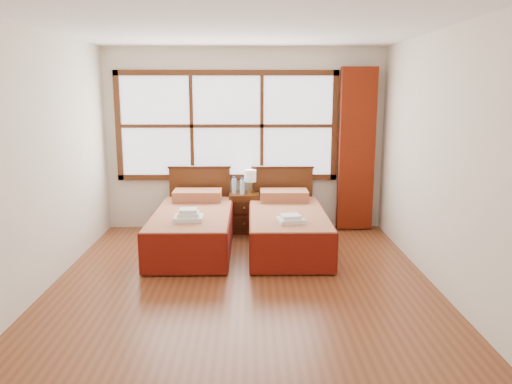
{
  "coord_description": "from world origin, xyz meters",
  "views": [
    {
      "loc": [
        0.08,
        -4.95,
        1.99
      ],
      "look_at": [
        0.15,
        0.7,
        0.84
      ],
      "focal_mm": 35.0,
      "sensor_mm": 36.0,
      "label": 1
    }
  ],
  "objects": [
    {
      "name": "window",
      "position": [
        -0.25,
        2.21,
        1.5
      ],
      "size": [
        3.16,
        0.06,
        1.56
      ],
      "color": "white",
      "rests_on": "wall_back"
    },
    {
      "name": "bed_left",
      "position": [
        -0.65,
        1.2,
        0.29
      ],
      "size": [
        0.97,
        1.99,
        0.94
      ],
      "color": "#36180B",
      "rests_on": "floor"
    },
    {
      "name": "wall_left",
      "position": [
        -2.0,
        0.0,
        1.3
      ],
      "size": [
        0.0,
        4.5,
        4.5
      ],
      "primitive_type": "plane",
      "rotation": [
        1.57,
        0.0,
        1.57
      ],
      "color": "silver",
      "rests_on": "floor"
    },
    {
      "name": "ceiling",
      "position": [
        0.0,
        0.0,
        2.6
      ],
      "size": [
        4.5,
        4.5,
        0.0
      ],
      "primitive_type": "plane",
      "rotation": [
        3.14,
        0.0,
        0.0
      ],
      "color": "white",
      "rests_on": "wall_back"
    },
    {
      "name": "bed_right",
      "position": [
        0.55,
        1.2,
        0.29
      ],
      "size": [
        0.97,
        1.99,
        0.93
      ],
      "color": "#36180B",
      "rests_on": "floor"
    },
    {
      "name": "bottle_far",
      "position": [
        -0.03,
        1.92,
        0.67
      ],
      "size": [
        0.06,
        0.06,
        0.23
      ],
      "color": "silver",
      "rests_on": "nightstand"
    },
    {
      "name": "towels_right",
      "position": [
        0.55,
        0.64,
        0.54
      ],
      "size": [
        0.34,
        0.31,
        0.09
      ],
      "rotation": [
        0.0,
        0.0,
        0.2
      ],
      "color": "white",
      "rests_on": "bed_right"
    },
    {
      "name": "nightstand",
      "position": [
        -0.0,
        1.99,
        0.28
      ],
      "size": [
        0.42,
        0.42,
        0.56
      ],
      "color": "#4C2510",
      "rests_on": "floor"
    },
    {
      "name": "wall_back",
      "position": [
        0.0,
        2.25,
        1.3
      ],
      "size": [
        4.0,
        0.0,
        4.0
      ],
      "primitive_type": "plane",
      "rotation": [
        1.57,
        0.0,
        0.0
      ],
      "color": "silver",
      "rests_on": "floor"
    },
    {
      "name": "wall_right",
      "position": [
        2.0,
        0.0,
        1.3
      ],
      "size": [
        0.0,
        4.5,
        4.5
      ],
      "primitive_type": "plane",
      "rotation": [
        1.57,
        0.0,
        -1.57
      ],
      "color": "silver",
      "rests_on": "floor"
    },
    {
      "name": "lamp",
      "position": [
        0.08,
        2.04,
        0.8
      ],
      "size": [
        0.17,
        0.17,
        0.33
      ],
      "color": "gold",
      "rests_on": "nightstand"
    },
    {
      "name": "floor",
      "position": [
        0.0,
        0.0,
        0.0
      ],
      "size": [
        4.5,
        4.5,
        0.0
      ],
      "primitive_type": "plane",
      "color": "brown",
      "rests_on": "ground"
    },
    {
      "name": "towels_left",
      "position": [
        -0.64,
        0.72,
        0.56
      ],
      "size": [
        0.34,
        0.3,
        0.14
      ],
      "rotation": [
        0.0,
        0.0,
        0.04
      ],
      "color": "white",
      "rests_on": "bed_left"
    },
    {
      "name": "bottle_near",
      "position": [
        -0.15,
        1.99,
        0.67
      ],
      "size": [
        0.06,
        0.06,
        0.24
      ],
      "color": "silver",
      "rests_on": "nightstand"
    },
    {
      "name": "curtain",
      "position": [
        1.6,
        2.11,
        1.17
      ],
      "size": [
        0.5,
        0.16,
        2.3
      ],
      "primitive_type": "cube",
      "color": "maroon",
      "rests_on": "wall_back"
    }
  ]
}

